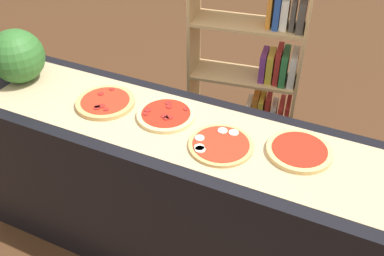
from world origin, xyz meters
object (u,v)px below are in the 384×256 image
pizza_mozzarella_2 (221,145)px  pizza_plain_3 (299,151)px  pizza_pepperoni_1 (166,115)px  bookshelf (258,86)px  pizza_pepperoni_0 (105,102)px  watermelon (17,56)px

pizza_mozzarella_2 → pizza_plain_3: size_ratio=1.01×
pizza_pepperoni_1 → bookshelf: bearing=76.3°
pizza_pepperoni_0 → pizza_mozzarella_2: (0.67, -0.06, -0.00)m
pizza_plain_3 → pizza_pepperoni_1: bearing=-179.5°
pizza_mozzarella_2 → pizza_pepperoni_1: bearing=163.3°
bookshelf → pizza_pepperoni_1: bearing=-103.7°
watermelon → pizza_mozzarella_2: bearing=-3.5°
pizza_pepperoni_1 → watermelon: (-0.90, -0.02, 0.13)m
watermelon → bookshelf: 1.49m
watermelon → bookshelf: size_ratio=0.20×
pizza_mozzarella_2 → pizza_pepperoni_0: bearing=174.6°
pizza_pepperoni_0 → pizza_mozzarella_2: pizza_pepperoni_0 is taller
pizza_pepperoni_1 → watermelon: bearing=-178.4°
pizza_pepperoni_1 → pizza_pepperoni_0: bearing=-173.7°
pizza_mozzarella_2 → bookshelf: (-0.12, 0.98, -0.27)m
pizza_pepperoni_0 → bookshelf: (0.55, 0.92, -0.28)m
watermelon → pizza_pepperoni_1: bearing=1.6°
pizza_pepperoni_1 → bookshelf: size_ratio=0.20×
pizza_pepperoni_1 → watermelon: watermelon is taller
pizza_plain_3 → watermelon: bearing=-178.9°
pizza_pepperoni_1 → pizza_plain_3: bearing=0.5°
bookshelf → pizza_plain_3: bearing=-62.7°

